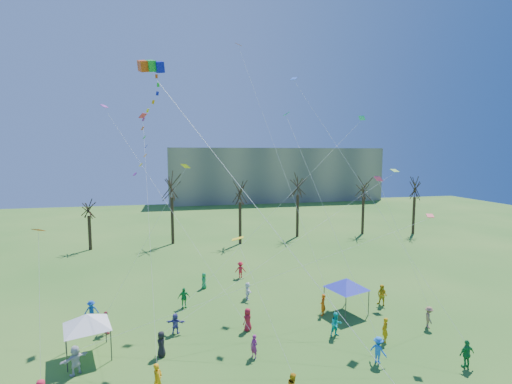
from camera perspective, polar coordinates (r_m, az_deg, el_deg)
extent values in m
cube|color=gray|center=(103.29, 3.09, 2.84)|extent=(60.00, 14.00, 15.00)
cylinder|color=black|center=(55.39, -25.06, -5.94)|extent=(0.44, 0.44, 4.83)
cylinder|color=black|center=(54.75, -13.24, -4.49)|extent=(0.44, 0.44, 7.01)
cylinder|color=black|center=(53.45, -2.56, -4.99)|extent=(0.44, 0.44, 6.27)
cylinder|color=black|center=(58.24, 6.65, -3.82)|extent=(0.44, 0.44, 6.84)
cylinder|color=black|center=(62.55, 16.73, -3.61)|extent=(0.44, 0.44, 6.26)
cylinder|color=black|center=(65.57, 23.91, -3.46)|extent=(0.44, 0.44, 6.23)
cube|color=#E44610|center=(28.07, -17.63, 18.65)|extent=(0.87, 1.21, 1.04)
cube|color=green|center=(28.03, -16.47, 18.71)|extent=(0.87, 1.21, 1.04)
cube|color=#0E14B7|center=(28.00, -15.30, 18.75)|extent=(0.87, 1.21, 1.04)
cylinder|color=white|center=(20.53, -0.43, -1.83)|extent=(0.02, 0.02, 25.10)
cylinder|color=#3F3F44|center=(26.85, -28.01, -22.19)|extent=(0.09, 0.09, 2.06)
cylinder|color=#3F3F44|center=(26.99, -22.16, -21.76)|extent=(0.09, 0.09, 2.06)
cylinder|color=#3F3F44|center=(29.14, -28.19, -19.87)|extent=(0.09, 0.09, 2.06)
cylinder|color=#3F3F44|center=(29.26, -22.88, -19.49)|extent=(0.09, 0.09, 2.06)
pyramid|color=white|center=(27.40, -25.46, -18.04)|extent=(3.75, 3.75, 0.88)
cylinder|color=#3F3F44|center=(30.87, 14.15, -17.76)|extent=(0.09, 0.09, 2.10)
cylinder|color=#3F3F44|center=(32.61, 17.57, -16.52)|extent=(0.09, 0.09, 2.10)
cylinder|color=#3F3F44|center=(32.62, 10.83, -16.33)|extent=(0.09, 0.09, 2.10)
cylinder|color=#3F3F44|center=(34.27, 14.24, -15.28)|extent=(0.09, 0.09, 2.10)
pyramid|color=#2933CD|center=(32.02, 14.27, -13.97)|extent=(3.82, 3.82, 0.90)
imported|color=#FFA00D|center=(23.19, -15.48, -26.89)|extent=(0.70, 0.79, 1.81)
imported|color=blue|center=(26.34, 18.98, -22.78)|extent=(1.12, 1.29, 1.73)
imported|color=#1E8A41|center=(28.01, 30.65, -21.39)|extent=(1.08, 0.49, 1.81)
imported|color=silver|center=(26.49, -26.94, -22.84)|extent=(1.65, 1.49, 1.83)
imported|color=black|center=(26.56, -14.91, -22.42)|extent=(0.69, 0.92, 1.70)
imported|color=#932474|center=(25.66, -0.31, -23.48)|extent=(0.64, 0.68, 1.57)
imported|color=#0DB9B6|center=(28.70, 12.71, -19.95)|extent=(0.96, 0.78, 1.81)
imported|color=#996F53|center=(32.21, 25.93, -17.57)|extent=(1.00, 1.24, 1.68)
imported|color=#C74251|center=(30.51, -22.87, -18.72)|extent=(0.91, 1.10, 1.76)
imported|color=#4E4AA0|center=(29.14, -12.77, -19.81)|extent=(1.51, 0.78, 1.56)
imported|color=#B0162C|center=(28.89, -1.34, -19.71)|extent=(1.00, 0.98, 1.73)
imported|color=#FF5D0D|center=(31.69, 10.65, -17.30)|extent=(0.74, 0.79, 1.82)
imported|color=gold|center=(34.84, 19.53, -15.30)|extent=(1.09, 1.14, 1.86)
imported|color=#1646B1|center=(33.10, -24.84, -16.86)|extent=(1.18, 0.80, 1.68)
imported|color=green|center=(33.14, -11.49, -16.26)|extent=(1.13, 0.67, 1.80)
imported|color=white|center=(34.29, -1.34, -15.52)|extent=(0.52, 1.51, 1.61)
imported|color=#1F9149|center=(37.15, -8.33, -13.85)|extent=(0.64, 0.86, 1.60)
imported|color=orange|center=(28.92, 19.92, -20.03)|extent=(0.55, 0.72, 1.76)
imported|color=red|center=(39.71, -2.50, -12.31)|extent=(1.25, 0.86, 1.78)
cube|color=red|center=(24.56, -31.47, -5.21)|extent=(0.63, 0.70, 0.24)
cylinder|color=white|center=(23.85, -31.33, -15.16)|extent=(0.01, 0.01, 8.16)
cube|color=#DB2448|center=(33.08, -17.64, 11.56)|extent=(0.77, 0.78, 0.40)
cylinder|color=white|center=(26.58, -16.81, -3.74)|extent=(0.01, 0.01, 20.17)
cube|color=yellow|center=(23.58, -2.95, -7.45)|extent=(0.87, 0.73, 0.22)
cylinder|color=white|center=(22.34, 1.10, -17.20)|extent=(0.01, 0.01, 8.48)
cube|color=#19C1A0|center=(31.88, 4.89, 12.34)|extent=(0.65, 0.60, 0.36)
cylinder|color=white|center=(27.52, 11.07, -3.08)|extent=(0.01, 0.01, 18.86)
cube|color=blue|center=(39.11, 6.09, 17.61)|extent=(0.90, 0.93, 0.40)
cylinder|color=white|center=(30.97, 16.18, 1.86)|extent=(0.01, 0.01, 27.49)
cube|color=red|center=(28.35, 26.08, -3.41)|extent=(0.67, 0.73, 0.19)
cylinder|color=white|center=(24.28, 1.68, -13.80)|extent=(0.01, 0.01, 25.04)
cube|color=#69C12D|center=(37.89, 21.31, 3.22)|extent=(0.59, 0.76, 0.27)
cylinder|color=white|center=(29.94, 7.19, -7.25)|extent=(0.01, 0.01, 25.84)
cube|color=purple|center=(36.21, -23.12, 12.53)|extent=(0.77, 0.77, 0.33)
cylinder|color=white|center=(28.87, -14.04, -1.84)|extent=(0.01, 0.01, 23.79)
cube|color=orange|center=(38.91, -2.83, 22.50)|extent=(0.72, 0.71, 0.30)
cylinder|color=white|center=(31.28, 3.83, 5.03)|extent=(0.01, 0.01, 26.91)
cube|color=#DB2495|center=(29.63, 19.02, 2.02)|extent=(0.82, 0.79, 0.41)
cylinder|color=white|center=(30.36, 22.56, -7.78)|extent=(0.01, 0.01, 10.62)
cube|color=gold|center=(26.88, -11.22, 4.10)|extent=(0.75, 0.78, 0.33)
cylinder|color=white|center=(27.93, -17.28, -7.66)|extent=(0.01, 0.01, 12.45)
cube|color=#19A2C0|center=(40.28, 16.59, 11.29)|extent=(0.92, 0.92, 0.42)
cylinder|color=white|center=(32.38, 4.62, -1.30)|extent=(0.01, 0.01, 26.66)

